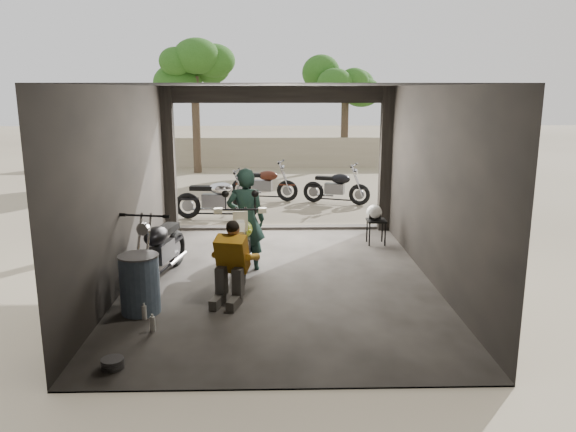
{
  "coord_description": "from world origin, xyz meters",
  "views": [
    {
      "loc": [
        -0.1,
        -8.92,
        3.15
      ],
      "look_at": [
        0.15,
        0.6,
        0.98
      ],
      "focal_mm": 35.0,
      "sensor_mm": 36.0,
      "label": 1
    }
  ],
  "objects_px": {
    "oil_drum": "(140,285)",
    "sign_post": "(428,169)",
    "mechanic": "(229,265)",
    "left_bike": "(160,244)",
    "main_bike": "(243,237)",
    "outside_bike_b": "(264,181)",
    "stool": "(376,223)",
    "rider": "(246,220)",
    "outside_bike_c": "(336,184)",
    "outside_bike_a": "(216,195)",
    "helmet": "(374,212)"
  },
  "relations": [
    {
      "from": "rider",
      "to": "sign_post",
      "type": "relative_size",
      "value": 0.81
    },
    {
      "from": "helmet",
      "to": "sign_post",
      "type": "distance_m",
      "value": 1.51
    },
    {
      "from": "outside_bike_b",
      "to": "stool",
      "type": "bearing_deg",
      "value": -141.29
    },
    {
      "from": "mechanic",
      "to": "outside_bike_b",
      "type": "bearing_deg",
      "value": 101.56
    },
    {
      "from": "outside_bike_b",
      "to": "stool",
      "type": "height_order",
      "value": "outside_bike_b"
    },
    {
      "from": "outside_bike_b",
      "to": "rider",
      "type": "distance_m",
      "value": 6.31
    },
    {
      "from": "outside_bike_b",
      "to": "outside_bike_c",
      "type": "xyz_separation_m",
      "value": [
        2.01,
        -0.51,
        -0.02
      ]
    },
    {
      "from": "left_bike",
      "to": "outside_bike_a",
      "type": "relative_size",
      "value": 1.03
    },
    {
      "from": "outside_bike_b",
      "to": "mechanic",
      "type": "xyz_separation_m",
      "value": [
        -0.39,
        -7.89,
        0.02
      ]
    },
    {
      "from": "outside_bike_b",
      "to": "mechanic",
      "type": "relative_size",
      "value": 1.43
    },
    {
      "from": "outside_bike_c",
      "to": "left_bike",
      "type": "bearing_deg",
      "value": 169.87
    },
    {
      "from": "main_bike",
      "to": "stool",
      "type": "relative_size",
      "value": 3.65
    },
    {
      "from": "main_bike",
      "to": "oil_drum",
      "type": "height_order",
      "value": "main_bike"
    },
    {
      "from": "outside_bike_b",
      "to": "rider",
      "type": "height_order",
      "value": "rider"
    },
    {
      "from": "rider",
      "to": "stool",
      "type": "relative_size",
      "value": 3.44
    },
    {
      "from": "outside_bike_c",
      "to": "mechanic",
      "type": "relative_size",
      "value": 1.39
    },
    {
      "from": "outside_bike_a",
      "to": "stool",
      "type": "relative_size",
      "value": 3.4
    },
    {
      "from": "stool",
      "to": "helmet",
      "type": "height_order",
      "value": "helmet"
    },
    {
      "from": "outside_bike_c",
      "to": "helmet",
      "type": "height_order",
      "value": "outside_bike_c"
    },
    {
      "from": "outside_bike_a",
      "to": "helmet",
      "type": "bearing_deg",
      "value": -119.52
    },
    {
      "from": "mechanic",
      "to": "stool",
      "type": "xyz_separation_m",
      "value": [
        2.76,
        3.17,
        -0.14
      ]
    },
    {
      "from": "main_bike",
      "to": "oil_drum",
      "type": "bearing_deg",
      "value": -127.43
    },
    {
      "from": "left_bike",
      "to": "sign_post",
      "type": "height_order",
      "value": "sign_post"
    },
    {
      "from": "outside_bike_b",
      "to": "main_bike",
      "type": "bearing_deg",
      "value": -170.25
    },
    {
      "from": "outside_bike_b",
      "to": "helmet",
      "type": "relative_size",
      "value": 5.06
    },
    {
      "from": "rider",
      "to": "oil_drum",
      "type": "bearing_deg",
      "value": 56.32
    },
    {
      "from": "main_bike",
      "to": "oil_drum",
      "type": "xyz_separation_m",
      "value": [
        -1.37,
        -1.79,
        -0.21
      ]
    },
    {
      "from": "outside_bike_b",
      "to": "oil_drum",
      "type": "distance_m",
      "value": 8.41
    },
    {
      "from": "outside_bike_b",
      "to": "mechanic",
      "type": "bearing_deg",
      "value": -170.71
    },
    {
      "from": "mechanic",
      "to": "left_bike",
      "type": "bearing_deg",
      "value": 152.42
    },
    {
      "from": "left_bike",
      "to": "stool",
      "type": "bearing_deg",
      "value": 38.16
    },
    {
      "from": "outside_bike_a",
      "to": "left_bike",
      "type": "bearing_deg",
      "value": 178.95
    },
    {
      "from": "outside_bike_b",
      "to": "mechanic",
      "type": "distance_m",
      "value": 7.9
    },
    {
      "from": "rider",
      "to": "sign_post",
      "type": "height_order",
      "value": "sign_post"
    },
    {
      "from": "stool",
      "to": "oil_drum",
      "type": "distance_m",
      "value": 5.33
    },
    {
      "from": "mechanic",
      "to": "oil_drum",
      "type": "relative_size",
      "value": 1.39
    },
    {
      "from": "outside_bike_b",
      "to": "stool",
      "type": "distance_m",
      "value": 5.29
    },
    {
      "from": "oil_drum",
      "to": "sign_post",
      "type": "distance_m",
      "value": 6.6
    },
    {
      "from": "oil_drum",
      "to": "stool",
      "type": "bearing_deg",
      "value": 41.33
    },
    {
      "from": "main_bike",
      "to": "left_bike",
      "type": "height_order",
      "value": "main_bike"
    },
    {
      "from": "main_bike",
      "to": "stool",
      "type": "bearing_deg",
      "value": 33.15
    },
    {
      "from": "outside_bike_c",
      "to": "oil_drum",
      "type": "distance_m",
      "value": 8.55
    },
    {
      "from": "oil_drum",
      "to": "rider",
      "type": "bearing_deg",
      "value": 54.04
    },
    {
      "from": "left_bike",
      "to": "oil_drum",
      "type": "xyz_separation_m",
      "value": [
        0.0,
        -1.47,
        -0.19
      ]
    },
    {
      "from": "rider",
      "to": "oil_drum",
      "type": "relative_size",
      "value": 2.12
    },
    {
      "from": "rider",
      "to": "mechanic",
      "type": "distance_m",
      "value": 1.64
    },
    {
      "from": "outside_bike_c",
      "to": "sign_post",
      "type": "height_order",
      "value": "sign_post"
    },
    {
      "from": "main_bike",
      "to": "outside_bike_b",
      "type": "distance_m",
      "value": 6.46
    },
    {
      "from": "rider",
      "to": "mechanic",
      "type": "xyz_separation_m",
      "value": [
        -0.17,
        -1.6,
        -0.32
      ]
    },
    {
      "from": "main_bike",
      "to": "outside_bike_b",
      "type": "height_order",
      "value": "main_bike"
    }
  ]
}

